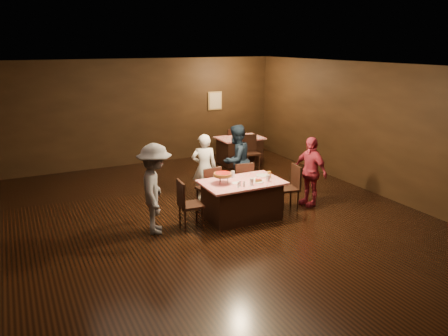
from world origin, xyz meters
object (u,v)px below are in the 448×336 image
(plate_empty, at_px, (262,175))
(chair_end_left, at_px, (191,204))
(back_table, at_px, (240,150))
(chair_far_right, at_px, (241,182))
(chair_far_left, at_px, (208,187))
(chair_end_right, at_px, (288,188))
(chair_back_near, at_px, (252,152))
(diner_white_jacket, at_px, (204,168))
(chair_back_far, at_px, (230,143))
(main_table, at_px, (242,200))
(diner_grey_knit, at_px, (155,189))
(glass_amber, at_px, (269,175))
(glass_front_left, at_px, (252,182))
(glass_back, at_px, (233,174))
(pizza_stand, at_px, (223,175))
(diner_red_shirt, at_px, (310,171))
(diner_navy_hoodie, at_px, (236,160))
(glass_front_right, at_px, (268,178))

(plate_empty, bearing_deg, chair_end_left, -174.81)
(back_table, relative_size, chair_far_right, 1.37)
(chair_far_left, xyz_separation_m, chair_end_right, (1.50, -0.75, 0.00))
(chair_back_near, xyz_separation_m, diner_white_jacket, (-2.21, -1.76, 0.29))
(chair_end_right, xyz_separation_m, plate_empty, (-0.55, 0.15, 0.30))
(chair_far_left, relative_size, chair_back_far, 1.00)
(main_table, distance_m, chair_end_right, 1.10)
(back_table, height_order, plate_empty, plate_empty)
(diner_grey_knit, relative_size, glass_amber, 12.07)
(glass_front_left, distance_m, glass_back, 0.61)
(back_table, bearing_deg, glass_back, -120.40)
(pizza_stand, xyz_separation_m, plate_empty, (0.95, 0.10, -0.17))
(glass_amber, bearing_deg, plate_empty, 104.04)
(chair_back_far, xyz_separation_m, glass_back, (-1.99, -3.99, 0.37))
(diner_red_shirt, height_order, glass_back, diner_red_shirt)
(chair_far_right, distance_m, diner_white_jacket, 0.88)
(glass_back, bearing_deg, chair_end_left, -164.05)
(diner_navy_hoodie, distance_m, plate_empty, 1.14)
(chair_end_left, distance_m, diner_red_shirt, 2.79)
(plate_empty, bearing_deg, pizza_stand, -173.99)
(chair_end_left, height_order, diner_white_jacket, diner_white_jacket)
(chair_back_near, xyz_separation_m, glass_front_right, (-1.49, -3.24, 0.37))
(chair_back_far, height_order, diner_red_shirt, diner_red_shirt)
(chair_far_left, distance_m, chair_end_left, 1.03)
(chair_far_left, xyz_separation_m, chair_back_far, (2.34, 3.54, 0.00))
(chair_back_near, distance_m, diner_navy_hoodie, 2.23)
(main_table, distance_m, glass_back, 0.55)
(glass_front_right, xyz_separation_m, glass_back, (-0.50, 0.55, 0.00))
(chair_far_right, relative_size, glass_front_right, 6.79)
(back_table, xyz_separation_m, plate_empty, (-1.39, -3.54, 0.39))
(chair_far_left, distance_m, chair_back_far, 4.25)
(main_table, distance_m, glass_front_right, 0.69)
(chair_end_left, height_order, diner_red_shirt, diner_red_shirt)
(diner_red_shirt, bearing_deg, glass_front_right, -88.11)
(diner_grey_knit, relative_size, pizza_stand, 4.45)
(chair_far_right, bearing_deg, plate_empty, 112.33)
(back_table, bearing_deg, glass_front_right, -110.71)
(back_table, bearing_deg, glass_amber, -109.71)
(chair_far_left, height_order, chair_end_right, same)
(chair_end_right, bearing_deg, diner_white_jacket, -123.32)
(diner_white_jacket, xyz_separation_m, glass_amber, (0.87, -1.29, 0.08))
(chair_far_left, relative_size, chair_end_right, 1.00)
(chair_far_right, height_order, plate_empty, chair_far_right)
(main_table, bearing_deg, diner_red_shirt, 0.43)
(chair_far_right, height_order, glass_front_right, chair_far_right)
(chair_far_left, height_order, plate_empty, chair_far_left)
(chair_back_near, height_order, pizza_stand, pizza_stand)
(chair_far_left, bearing_deg, glass_back, 121.61)
(diner_white_jacket, xyz_separation_m, diner_grey_knit, (-1.48, -1.14, 0.08))
(chair_end_left, bearing_deg, plate_empty, -81.34)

